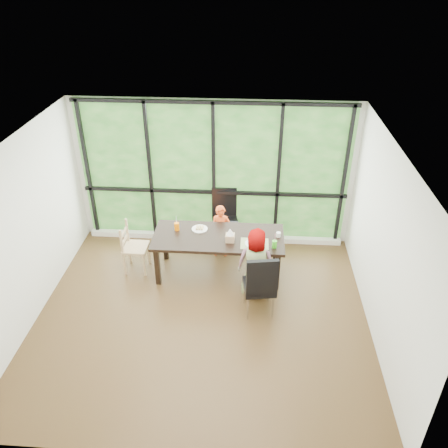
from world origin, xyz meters
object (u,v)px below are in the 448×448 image
(chair_interior_leather, at_px, (259,282))
(orange_cup, at_px, (177,227))
(chair_end_beech, at_px, (136,247))
(child_toddler, at_px, (221,231))
(white_mug, at_px, (278,235))
(dining_table, at_px, (219,255))
(plate_far, at_px, (200,229))
(child_older, at_px, (256,264))
(chair_window_leather, at_px, (225,219))
(green_cup, at_px, (274,244))
(tissue_box, at_px, (230,238))
(plate_near, at_px, (253,244))

(chair_interior_leather, distance_m, orange_cup, 1.77)
(chair_end_beech, relative_size, child_toddler, 0.91)
(chair_interior_leather, height_order, orange_cup, chair_interior_leather)
(chair_end_beech, height_order, white_mug, chair_end_beech)
(dining_table, height_order, child_toddler, child_toddler)
(plate_far, bearing_deg, child_older, -36.16)
(child_toddler, relative_size, white_mug, 12.85)
(child_toddler, bearing_deg, chair_window_leather, 80.44)
(dining_table, height_order, chair_interior_leather, chair_interior_leather)
(chair_window_leather, xyz_separation_m, white_mug, (0.93, -0.87, 0.25))
(green_cup, xyz_separation_m, tissue_box, (-0.71, 0.13, 0.00))
(tissue_box, bearing_deg, dining_table, 146.81)
(chair_interior_leather, bearing_deg, chair_end_beech, -32.40)
(chair_end_beech, xyz_separation_m, orange_cup, (0.71, 0.14, 0.37))
(child_older, bearing_deg, tissue_box, -34.84)
(child_toddler, distance_m, white_mug, 1.14)
(child_toddler, bearing_deg, chair_interior_leather, -66.15)
(child_older, height_order, plate_far, child_older)
(child_toddler, relative_size, child_older, 0.83)
(chair_window_leather, xyz_separation_m, plate_near, (0.52, -1.12, 0.22))
(dining_table, height_order, orange_cup, orange_cup)
(orange_cup, bearing_deg, child_older, -26.23)
(plate_far, height_order, green_cup, green_cup)
(chair_end_beech, bearing_deg, tissue_box, -94.43)
(white_mug, bearing_deg, dining_table, -176.60)
(chair_end_beech, xyz_separation_m, green_cup, (2.33, -0.28, 0.36))
(orange_cup, bearing_deg, chair_end_beech, -169.16)
(child_toddler, distance_m, child_older, 1.25)
(child_toddler, height_order, orange_cup, child_toddler)
(orange_cup, height_order, green_cup, orange_cup)
(dining_table, xyz_separation_m, chair_window_leather, (0.05, 0.93, 0.17))
(child_toddler, xyz_separation_m, plate_far, (-0.33, -0.36, 0.26))
(child_older, distance_m, plate_far, 1.21)
(plate_far, xyz_separation_m, white_mug, (1.32, -0.13, 0.03))
(plate_far, bearing_deg, green_cup, -20.15)
(chair_window_leather, bearing_deg, plate_far, -128.04)
(chair_window_leather, distance_m, child_toddler, 0.38)
(child_toddler, height_order, child_older, child_older)
(chair_interior_leather, bearing_deg, white_mug, -116.14)
(child_older, distance_m, green_cup, 0.43)
(dining_table, bearing_deg, tissue_box, -33.19)
(plate_far, xyz_separation_m, green_cup, (1.24, -0.46, 0.05))
(plate_near, distance_m, orange_cup, 1.33)
(chair_window_leather, bearing_deg, orange_cup, -144.85)
(chair_end_beech, bearing_deg, white_mug, -88.27)
(chair_window_leather, distance_m, tissue_box, 1.10)
(orange_cup, xyz_separation_m, white_mug, (1.70, -0.09, -0.03))
(child_toddler, xyz_separation_m, plate_near, (0.58, -0.75, 0.26))
(child_older, height_order, plate_near, child_older)
(chair_end_beech, height_order, plate_far, chair_end_beech)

